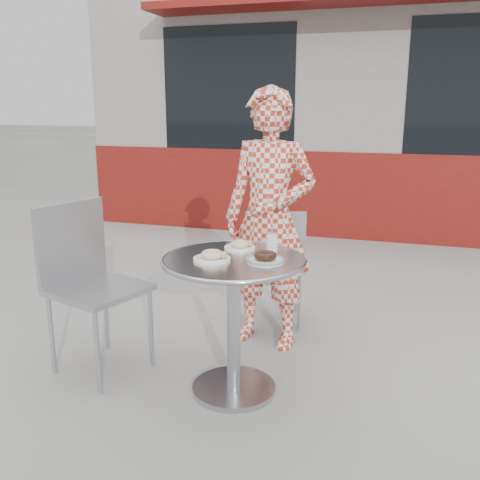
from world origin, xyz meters
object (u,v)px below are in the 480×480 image
(seated_person, at_px, (269,220))
(milk_cup, at_px, (272,243))
(chair_left, at_px, (100,321))
(bistro_table, at_px, (234,292))
(plate_checker, at_px, (265,259))
(plate_near, at_px, (213,257))
(plate_far, at_px, (240,246))
(chair_far, at_px, (274,287))

(seated_person, relative_size, milk_cup, 15.80)
(milk_cup, bearing_deg, chair_left, -169.94)
(milk_cup, bearing_deg, seated_person, 106.01)
(bistro_table, height_order, plate_checker, plate_checker)
(bistro_table, distance_m, plate_near, 0.23)
(bistro_table, bearing_deg, plate_far, 96.54)
(seated_person, distance_m, plate_far, 0.50)
(chair_far, relative_size, plate_far, 5.01)
(plate_near, distance_m, plate_checker, 0.27)
(chair_left, relative_size, plate_far, 5.80)
(plate_near, bearing_deg, bistro_table, 37.29)
(chair_left, height_order, seated_person, seated_person)
(chair_left, height_order, plate_checker, chair_left)
(plate_checker, bearing_deg, milk_cup, 94.81)
(plate_checker, bearing_deg, seated_person, 102.89)
(plate_checker, bearing_deg, plate_far, 134.13)
(plate_near, height_order, plate_checker, same)
(bistro_table, height_order, plate_near, plate_near)
(bistro_table, relative_size, milk_cup, 7.34)
(bistro_table, height_order, plate_far, plate_far)
(plate_checker, bearing_deg, chair_far, 101.07)
(bistro_table, bearing_deg, chair_left, 179.33)
(bistro_table, bearing_deg, plate_checker, -4.98)
(chair_far, xyz_separation_m, seated_person, (0.04, -0.32, 0.56))
(plate_far, relative_size, milk_cup, 1.63)
(bistro_table, xyz_separation_m, plate_checker, (0.17, -0.02, 0.20))
(plate_checker, bearing_deg, chair_left, 178.58)
(chair_left, bearing_deg, seated_person, -33.22)
(seated_person, xyz_separation_m, plate_near, (-0.10, -0.75, -0.04))
(chair_far, distance_m, chair_left, 1.27)
(seated_person, relative_size, plate_near, 8.61)
(chair_left, bearing_deg, plate_far, -59.51)
(plate_near, bearing_deg, plate_checker, 11.42)
(chair_left, bearing_deg, chair_far, -20.81)
(chair_far, relative_size, chair_left, 0.86)
(chair_left, distance_m, milk_cup, 1.12)
(bistro_table, height_order, chair_left, chair_left)
(plate_near, bearing_deg, chair_left, 173.98)
(seated_person, relative_size, plate_checker, 8.29)
(chair_left, height_order, plate_far, chair_left)
(seated_person, xyz_separation_m, plate_checker, (0.16, -0.70, -0.04))
(chair_left, xyz_separation_m, milk_cup, (0.98, 0.17, 0.51))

